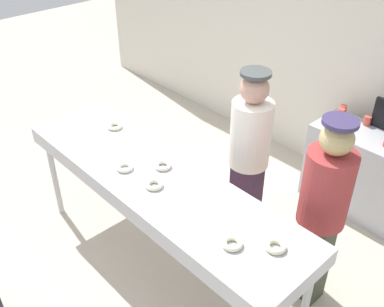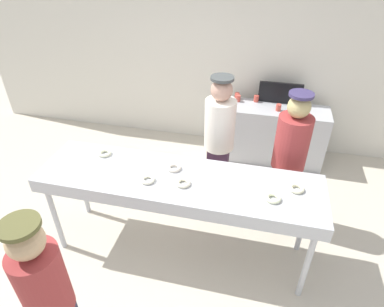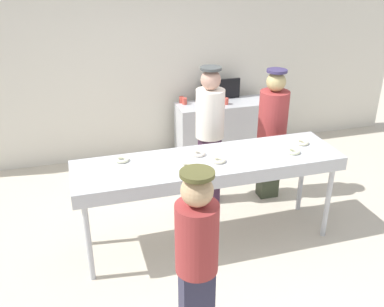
{
  "view_description": "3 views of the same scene",
  "coord_description": "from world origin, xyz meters",
  "px_view_note": "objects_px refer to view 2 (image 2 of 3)",
  "views": [
    {
      "loc": [
        2.2,
        -1.69,
        3.06
      ],
      "look_at": [
        0.02,
        0.35,
        1.07
      ],
      "focal_mm": 41.78,
      "sensor_mm": 36.0,
      "label": 1
    },
    {
      "loc": [
        0.7,
        -2.36,
        2.94
      ],
      "look_at": [
        0.05,
        0.35,
        1.05
      ],
      "focal_mm": 30.79,
      "sensor_mm": 36.0,
      "label": 2
    },
    {
      "loc": [
        -1.26,
        -3.7,
        2.89
      ],
      "look_at": [
        -0.09,
        0.31,
        0.92
      ],
      "focal_mm": 40.31,
      "sensor_mm": 36.0,
      "label": 3
    }
  ],
  "objects_px": {
    "sugar_donut_1": "(105,153)",
    "worker_baker": "(219,139)",
    "sugar_donut_3": "(183,183)",
    "sugar_donut_5": "(174,168)",
    "prep_counter": "(274,134)",
    "paper_cup_1": "(238,98)",
    "paper_cup_3": "(279,107)",
    "sugar_donut_0": "(297,189)",
    "paper_cup_0": "(237,96)",
    "worker_assistant": "(289,155)",
    "fryer_conveyor": "(178,184)",
    "sugar_donut_4": "(273,198)",
    "customer_waiting": "(49,298)",
    "paper_cup_2": "(256,99)",
    "menu_display": "(280,93)",
    "sugar_donut_2": "(148,180)"
  },
  "relations": [
    {
      "from": "customer_waiting",
      "to": "paper_cup_2",
      "type": "distance_m",
      "value": 3.68
    },
    {
      "from": "prep_counter",
      "to": "paper_cup_1",
      "type": "relative_size",
      "value": 15.27
    },
    {
      "from": "sugar_donut_3",
      "to": "worker_assistant",
      "type": "xyz_separation_m",
      "value": [
        0.97,
        0.78,
        -0.05
      ]
    },
    {
      "from": "sugar_donut_3",
      "to": "sugar_donut_5",
      "type": "bearing_deg",
      "value": 125.12
    },
    {
      "from": "sugar_donut_3",
      "to": "paper_cup_3",
      "type": "bearing_deg",
      "value": 67.63
    },
    {
      "from": "prep_counter",
      "to": "paper_cup_1",
      "type": "bearing_deg",
      "value": 169.63
    },
    {
      "from": "prep_counter",
      "to": "menu_display",
      "type": "bearing_deg",
      "value": 90.0
    },
    {
      "from": "prep_counter",
      "to": "paper_cup_3",
      "type": "height_order",
      "value": "paper_cup_3"
    },
    {
      "from": "customer_waiting",
      "to": "paper_cup_3",
      "type": "xyz_separation_m",
      "value": [
        1.45,
        3.28,
        0.01
      ]
    },
    {
      "from": "sugar_donut_3",
      "to": "sugar_donut_1",
      "type": "bearing_deg",
      "value": 162.78
    },
    {
      "from": "worker_baker",
      "to": "worker_assistant",
      "type": "xyz_separation_m",
      "value": [
        0.78,
        -0.08,
        -0.03
      ]
    },
    {
      "from": "sugar_donut_1",
      "to": "sugar_donut_5",
      "type": "xyz_separation_m",
      "value": [
        0.78,
        -0.08,
        0.0
      ]
    },
    {
      "from": "worker_assistant",
      "to": "worker_baker",
      "type": "bearing_deg",
      "value": 0.59
    },
    {
      "from": "sugar_donut_1",
      "to": "worker_baker",
      "type": "distance_m",
      "value": 1.25
    },
    {
      "from": "customer_waiting",
      "to": "prep_counter",
      "type": "height_order",
      "value": "customer_waiting"
    },
    {
      "from": "sugar_donut_3",
      "to": "worker_assistant",
      "type": "distance_m",
      "value": 1.25
    },
    {
      "from": "worker_baker",
      "to": "prep_counter",
      "type": "distance_m",
      "value": 1.51
    },
    {
      "from": "sugar_donut_2",
      "to": "fryer_conveyor",
      "type": "bearing_deg",
      "value": 23.7
    },
    {
      "from": "worker_baker",
      "to": "sugar_donut_3",
      "type": "bearing_deg",
      "value": 88.55
    },
    {
      "from": "fryer_conveyor",
      "to": "sugar_donut_4",
      "type": "bearing_deg",
      "value": -6.88
    },
    {
      "from": "fryer_conveyor",
      "to": "sugar_donut_4",
      "type": "relative_size",
      "value": 19.73
    },
    {
      "from": "prep_counter",
      "to": "paper_cup_0",
      "type": "bearing_deg",
      "value": 163.05
    },
    {
      "from": "fryer_conveyor",
      "to": "worker_assistant",
      "type": "height_order",
      "value": "worker_assistant"
    },
    {
      "from": "sugar_donut_5",
      "to": "menu_display",
      "type": "bearing_deg",
      "value": 64.74
    },
    {
      "from": "sugar_donut_1",
      "to": "worker_baker",
      "type": "xyz_separation_m",
      "value": [
        1.12,
        0.57,
        -0.02
      ]
    },
    {
      "from": "sugar_donut_0",
      "to": "worker_assistant",
      "type": "height_order",
      "value": "worker_assistant"
    },
    {
      "from": "paper_cup_1",
      "to": "paper_cup_3",
      "type": "bearing_deg",
      "value": -16.44
    },
    {
      "from": "fryer_conveyor",
      "to": "paper_cup_3",
      "type": "relative_size",
      "value": 29.05
    },
    {
      "from": "worker_assistant",
      "to": "sugar_donut_5",
      "type": "bearing_deg",
      "value": 33.61
    },
    {
      "from": "paper_cup_0",
      "to": "paper_cup_2",
      "type": "relative_size",
      "value": 1.0
    },
    {
      "from": "sugar_donut_0",
      "to": "paper_cup_0",
      "type": "height_order",
      "value": "sugar_donut_0"
    },
    {
      "from": "worker_assistant",
      "to": "paper_cup_3",
      "type": "height_order",
      "value": "worker_assistant"
    },
    {
      "from": "sugar_donut_5",
      "to": "sugar_donut_0",
      "type": "bearing_deg",
      "value": -2.32
    },
    {
      "from": "sugar_donut_3",
      "to": "customer_waiting",
      "type": "bearing_deg",
      "value": -115.97
    },
    {
      "from": "sugar_donut_1",
      "to": "sugar_donut_4",
      "type": "bearing_deg",
      "value": -10.01
    },
    {
      "from": "worker_assistant",
      "to": "paper_cup_0",
      "type": "height_order",
      "value": "worker_assistant"
    },
    {
      "from": "sugar_donut_4",
      "to": "paper_cup_3",
      "type": "height_order",
      "value": "sugar_donut_4"
    },
    {
      "from": "sugar_donut_4",
      "to": "worker_baker",
      "type": "xyz_separation_m",
      "value": [
        -0.62,
        0.88,
        -0.02
      ]
    },
    {
      "from": "sugar_donut_4",
      "to": "paper_cup_1",
      "type": "relative_size",
      "value": 1.47
    },
    {
      "from": "sugar_donut_1",
      "to": "worker_baker",
      "type": "height_order",
      "value": "worker_baker"
    },
    {
      "from": "sugar_donut_1",
      "to": "worker_assistant",
      "type": "distance_m",
      "value": 1.96
    },
    {
      "from": "worker_baker",
      "to": "paper_cup_1",
      "type": "bearing_deg",
      "value": -81.45
    },
    {
      "from": "paper_cup_1",
      "to": "worker_baker",
      "type": "bearing_deg",
      "value": -92.61
    },
    {
      "from": "sugar_donut_4",
      "to": "paper_cup_0",
      "type": "bearing_deg",
      "value": 104.17
    },
    {
      "from": "sugar_donut_3",
      "to": "paper_cup_2",
      "type": "bearing_deg",
      "value": 77.17
    },
    {
      "from": "sugar_donut_5",
      "to": "fryer_conveyor",
      "type": "bearing_deg",
      "value": -58.98
    },
    {
      "from": "sugar_donut_4",
      "to": "worker_baker",
      "type": "distance_m",
      "value": 1.08
    },
    {
      "from": "fryer_conveyor",
      "to": "paper_cup_1",
      "type": "bearing_deg",
      "value": 81.23
    },
    {
      "from": "sugar_donut_4",
      "to": "paper_cup_3",
      "type": "bearing_deg",
      "value": 89.3
    },
    {
      "from": "sugar_donut_1",
      "to": "sugar_donut_3",
      "type": "xyz_separation_m",
      "value": [
        0.92,
        -0.29,
        0.0
      ]
    }
  ]
}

